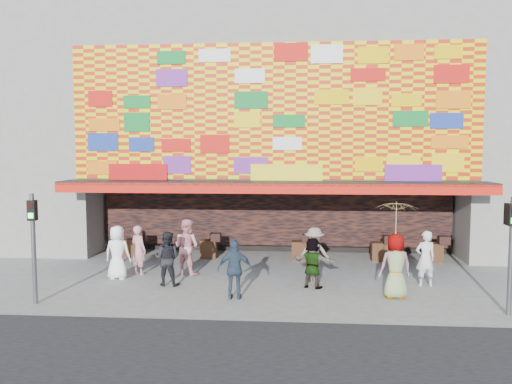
# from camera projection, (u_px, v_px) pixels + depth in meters

# --- Properties ---
(ground) EXTENTS (90.00, 90.00, 0.00)m
(ground) POSITION_uv_depth(u_px,v_px,m) (267.00, 293.00, 14.55)
(ground) COLOR slate
(ground) RESTS_ON ground
(shop_building) EXTENTS (15.20, 9.40, 10.00)m
(shop_building) POSITION_uv_depth(u_px,v_px,m) (277.00, 126.00, 22.23)
(shop_building) COLOR gray
(shop_building) RESTS_ON ground
(signal_left) EXTENTS (0.22, 0.20, 3.00)m
(signal_left) POSITION_uv_depth(u_px,v_px,m) (33.00, 236.00, 13.37)
(signal_left) COLOR #59595B
(signal_left) RESTS_ON ground
(signal_right) EXTENTS (0.22, 0.20, 3.00)m
(signal_right) POSITION_uv_depth(u_px,v_px,m) (511.00, 242.00, 12.43)
(signal_right) COLOR #59595B
(signal_right) RESTS_ON ground
(ped_a) EXTENTS (0.89, 0.62, 1.73)m
(ped_a) POSITION_uv_depth(u_px,v_px,m) (118.00, 252.00, 16.07)
(ped_a) COLOR white
(ped_a) RESTS_ON ground
(ped_b) EXTENTS (0.72, 0.65, 1.65)m
(ped_b) POSITION_uv_depth(u_px,v_px,m) (139.00, 250.00, 16.67)
(ped_b) COLOR tan
(ped_b) RESTS_ON ground
(ped_c) EXTENTS (0.86, 0.69, 1.67)m
(ped_c) POSITION_uv_depth(u_px,v_px,m) (167.00, 258.00, 15.31)
(ped_c) COLOR black
(ped_c) RESTS_ON ground
(ped_d) EXTENTS (1.16, 0.73, 1.71)m
(ped_d) POSITION_uv_depth(u_px,v_px,m) (314.00, 254.00, 15.83)
(ped_d) COLOR gray
(ped_d) RESTS_ON ground
(ped_e) EXTENTS (1.00, 0.44, 1.68)m
(ped_e) POSITION_uv_depth(u_px,v_px,m) (235.00, 269.00, 13.90)
(ped_e) COLOR #2D3D4F
(ped_e) RESTS_ON ground
(ped_f) EXTENTS (1.49, 0.98, 1.54)m
(ped_f) POSITION_uv_depth(u_px,v_px,m) (313.00, 263.00, 15.03)
(ped_f) COLOR gray
(ped_f) RESTS_ON ground
(ped_g) EXTENTS (0.99, 0.74, 1.84)m
(ped_g) POSITION_uv_depth(u_px,v_px,m) (396.00, 266.00, 13.96)
(ped_g) COLOR gray
(ped_g) RESTS_ON ground
(ped_h) EXTENTS (0.69, 0.52, 1.71)m
(ped_h) POSITION_uv_depth(u_px,v_px,m) (425.00, 258.00, 15.22)
(ped_h) COLOR silver
(ped_h) RESTS_ON ground
(ped_i) EXTENTS (1.11, 1.00, 1.86)m
(ped_i) POSITION_uv_depth(u_px,v_px,m) (187.00, 247.00, 16.67)
(ped_i) COLOR pink
(ped_i) RESTS_ON ground
(parasol) EXTENTS (1.40, 1.42, 1.99)m
(parasol) POSITION_uv_depth(u_px,v_px,m) (397.00, 220.00, 13.85)
(parasol) COLOR #D1BF84
(parasol) RESTS_ON ground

